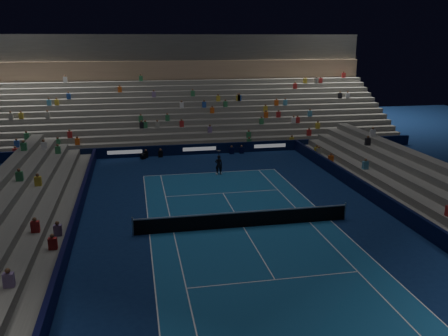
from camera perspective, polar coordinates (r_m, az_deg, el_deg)
ground at (r=28.03m, az=2.35°, el=-7.17°), size 90.00×90.00×0.00m
court_surface at (r=28.03m, az=2.35°, el=-7.16°), size 10.97×23.77×0.01m
sponsor_barrier_far at (r=45.26m, az=-3.01°, el=2.31°), size 44.00×0.25×1.00m
sponsor_barrier_east at (r=31.41m, az=19.92°, el=-4.61°), size 0.25×37.00×1.00m
sponsor_barrier_west at (r=27.43m, az=-17.95°, el=-7.35°), size 0.25×37.00×1.00m
grandstand_main at (r=53.92m, az=-4.47°, el=7.52°), size 44.00×15.20×11.20m
grandstand_east at (r=33.15m, az=25.15°, el=-3.37°), size 5.00×37.00×2.50m
grandstand_west at (r=27.95m, az=-25.13°, el=-6.74°), size 5.00×37.00×2.50m
tennis_net at (r=27.84m, az=2.36°, el=-6.21°), size 12.90×0.10×1.10m
tennis_player at (r=38.35m, az=-0.64°, el=0.39°), size 0.66×0.50×1.62m
broadcast_camera at (r=44.03m, az=-9.78°, el=1.42°), size 0.54×0.90×0.52m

